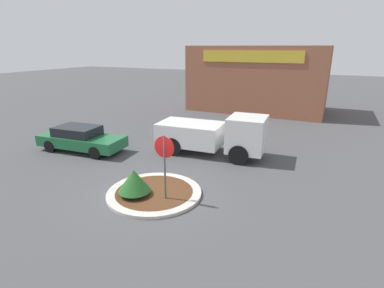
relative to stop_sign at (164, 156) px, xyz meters
name	(u,v)px	position (x,y,z in m)	size (l,w,h in m)	color
ground_plane	(154,194)	(-0.67, 0.27, -1.78)	(120.00, 120.00, 0.00)	#474749
traffic_island	(154,193)	(-0.67, 0.27, -1.72)	(3.68, 3.68, 0.12)	#BCB7AD
stop_sign	(164,156)	(0.00, 0.00, 0.00)	(0.79, 0.07, 2.54)	#4C4C51
island_shrub	(134,180)	(-1.20, -0.26, -1.07)	(1.23, 1.23, 1.02)	brown
utility_truck	(214,134)	(-0.26, 5.54, -0.67)	(5.78, 2.47, 2.19)	silver
storefront_building	(258,79)	(-1.13, 18.44, 1.01)	(11.49, 6.07, 5.57)	#93563D
parked_sedan_green	(81,138)	(-7.08, 2.97, -1.08)	(4.91, 2.20, 1.36)	#1E6638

